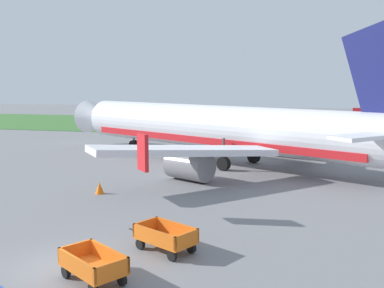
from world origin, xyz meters
name	(u,v)px	position (x,y,z in m)	size (l,w,h in m)	color
ground_plane	(63,267)	(0.00, 0.00, 0.00)	(220.00, 220.00, 0.00)	slate
grass_strip	(244,126)	(0.00, 56.56, 0.03)	(220.00, 28.00, 0.06)	#3D7033
airplane	(225,129)	(2.55, 22.43, 3.05)	(35.01, 28.92, 11.34)	silver
baggage_cart_second_in_row	(93,265)	(1.65, -0.82, 0.60)	(3.37, 2.57, 1.07)	orange
baggage_cart_third_in_row	(165,237)	(3.30, 2.50, 0.60)	(3.47, 2.42, 1.07)	orange
traffic_cone_near_plane	(100,188)	(-3.52, 10.70, 0.37)	(0.56, 0.56, 0.73)	orange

